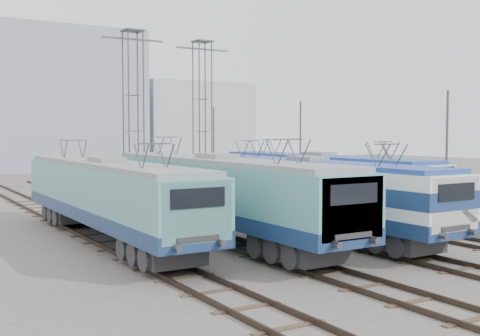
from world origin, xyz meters
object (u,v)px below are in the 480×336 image
locomotive_center_right (309,188)px  catenary_tower_west (133,108)px  locomotive_far_left (109,194)px  locomotive_far_right (320,178)px  mast_mid (300,154)px  mast_rear (214,149)px  mast_front (446,161)px  locomotive_center_left (219,191)px  catenary_tower_east (202,110)px

locomotive_center_right → catenary_tower_west: catenary_tower_west is taller
locomotive_center_right → locomotive_far_left: bearing=162.5°
locomotive_far_right → mast_mid: 4.97m
mast_mid → mast_rear: bearing=90.0°
locomotive_center_right → mast_front: (6.35, -2.82, 1.26)m
catenary_tower_west → mast_rear: 9.99m
mast_front → mast_mid: same height
locomotive_center_left → catenary_tower_east: bearing=64.5°
locomotive_center_left → catenary_tower_east: size_ratio=1.53×
locomotive_center_right → catenary_tower_east: bearing=77.5°
locomotive_far_left → mast_front: bearing=-20.2°
locomotive_center_right → locomotive_far_right: bearing=46.5°
locomotive_far_left → locomotive_center_left: 4.94m
catenary_tower_west → locomotive_far_right: bearing=-61.5°
locomotive_center_right → catenary_tower_east: size_ratio=1.46×
locomotive_center_left → mast_rear: bearing=62.0°
locomotive_center_left → locomotive_far_right: bearing=23.6°
mast_rear → mast_mid: bearing=-90.0°
mast_front → locomotive_center_left: bearing=161.5°
locomotive_far_right → catenary_tower_west: size_ratio=1.46×
locomotive_far_left → mast_rear: mast_rear is taller
locomotive_center_left → locomotive_far_right: locomotive_center_left is taller
catenary_tower_east → locomotive_far_right: bearing=-89.0°
locomotive_far_right → mast_mid: bearing=67.4°
locomotive_center_right → mast_front: size_ratio=2.50×
locomotive_far_left → locomotive_center_right: (9.00, -2.84, 0.02)m
locomotive_far_right → mast_mid: mast_mid is taller
catenary_tower_west → mast_front: catenary_tower_west is taller
mast_front → locomotive_center_right: bearing=156.1°
mast_front → mast_rear: bearing=90.0°
locomotive_far_left → locomotive_far_right: 13.63m
catenary_tower_east → mast_mid: size_ratio=1.71×
catenary_tower_west → mast_front: bearing=-66.7°
mast_mid → catenary_tower_east: bearing=101.9°
locomotive_center_left → locomotive_center_right: (4.50, -0.81, -0.05)m
locomotive_far_right → mast_mid: (1.85, 4.44, 1.26)m
locomotive_center_right → mast_mid: (6.35, 9.18, 1.26)m
locomotive_center_right → mast_front: bearing=-23.9°
locomotive_center_right → catenary_tower_west: 17.88m
mast_front → mast_rear: (0.00, 24.00, 0.00)m
locomotive_far_right → catenary_tower_west: catenary_tower_west is taller
mast_mid → mast_rear: (0.00, 12.00, 0.00)m
catenary_tower_west → mast_front: (8.60, -20.00, -3.14)m
mast_rear → locomotive_far_right: bearing=-96.4°
locomotive_center_left → mast_mid: mast_mid is taller
locomotive_center_right → locomotive_center_left: bearing=169.8°
locomotive_far_right → catenary_tower_east: 15.10m
locomotive_far_left → locomotive_center_right: bearing=-17.5°
locomotive_center_right → catenary_tower_east: 20.13m
locomotive_center_right → catenary_tower_west: (-2.25, 17.18, 4.40)m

